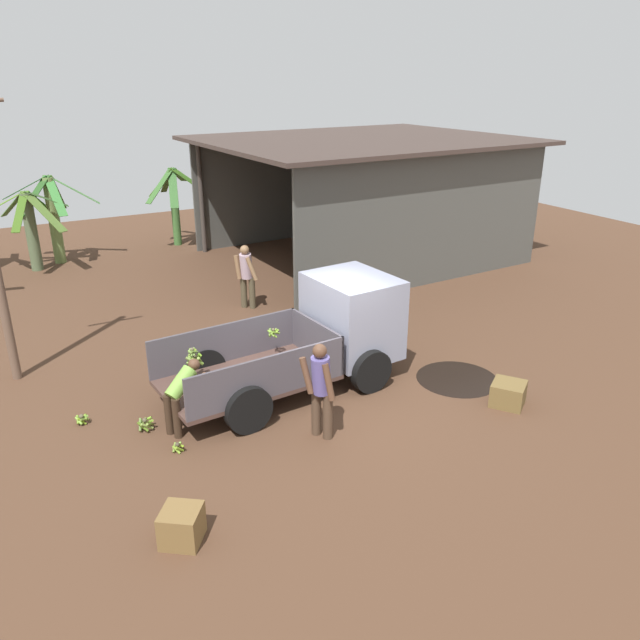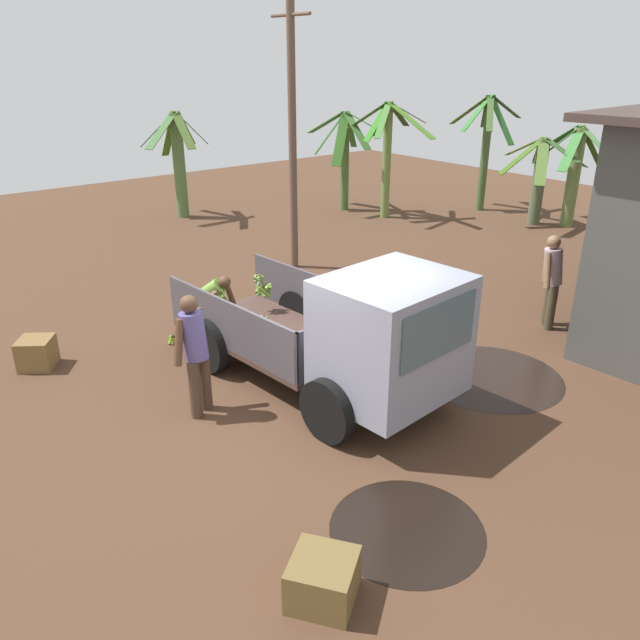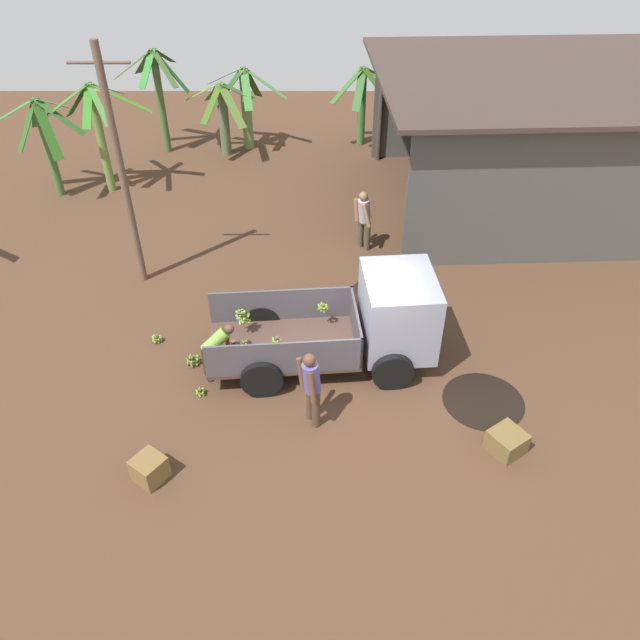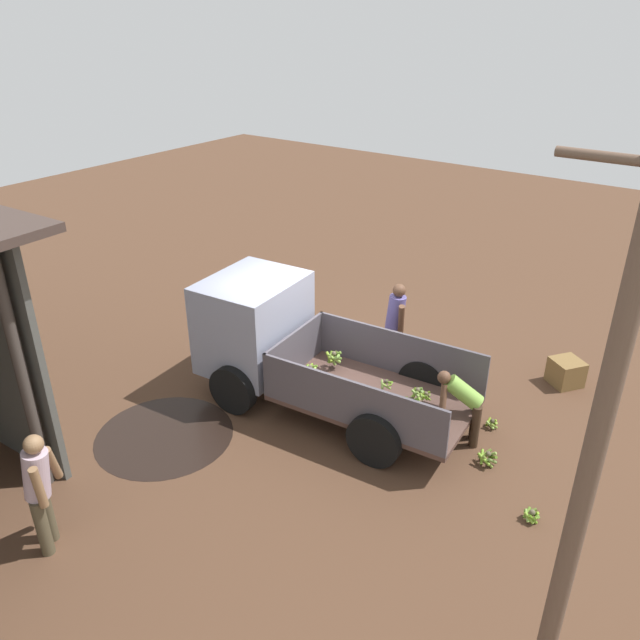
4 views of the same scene
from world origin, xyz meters
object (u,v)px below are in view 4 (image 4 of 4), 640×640
Objects in this scene: utility_pole at (589,472)px; wooden_crate_0 at (566,372)px; banana_bunch_on_ground_1 at (488,457)px; banana_bunch_on_ground_0 at (532,515)px; person_bystander_near_shed at (40,487)px; banana_bunch_on_ground_2 at (492,423)px; person_foreground_visitor at (395,323)px; cargo_truck at (277,338)px; wooden_crate_1 at (271,299)px; person_worker_loading at (463,402)px.

utility_pole is 6.92m from wooden_crate_0.
banana_bunch_on_ground_0 is at bearing 140.95° from banana_bunch_on_ground_1.
person_bystander_near_shed is 8.23× the size of banana_bunch_on_ground_2.
utility_pole is 3.33× the size of person_foreground_visitor.
cargo_truck is at bearing 17.89° from banana_bunch_on_ground_2.
person_bystander_near_shed reaches higher than wooden_crate_0.
wooden_crate_1 is at bearing 5.63° from wooden_crate_0.
banana_bunch_on_ground_2 is at bearing 166.26° from wooden_crate_1.
wooden_crate_1 is at bearing 142.42° from person_foreground_visitor.
cargo_truck is 4.86m from banana_bunch_on_ground_0.
person_worker_loading is 0.72× the size of person_bystander_near_shed.
person_bystander_near_shed is (5.63, 1.48, -2.01)m from utility_pole.
wooden_crate_0 is at bearing -79.91° from banana_bunch_on_ground_0.
banana_bunch_on_ground_1 is (0.92, -0.75, 0.03)m from banana_bunch_on_ground_0.
banana_bunch_on_ground_2 is (-3.57, -5.61, -0.85)m from person_bystander_near_shed.
wooden_crate_0 is (-0.85, -2.66, -0.49)m from person_worker_loading.
banana_bunch_on_ground_0 is (-4.74, 0.52, -0.95)m from cargo_truck.
person_foreground_visitor reaches higher than banana_bunch_on_ground_0.
person_foreground_visitor is 3.13m from banana_bunch_on_ground_1.
person_bystander_near_shed reaches higher than banana_bunch_on_ground_2.
banana_bunch_on_ground_2 is at bearing -72.18° from banana_bunch_on_ground_1.
utility_pole is 9.85× the size of wooden_crate_1.
banana_bunch_on_ground_0 is at bearing -4.99° from person_bystander_near_shed.
banana_bunch_on_ground_1 is (-3.86, -4.70, -0.81)m from person_bystander_near_shed.
person_bystander_near_shed is 5.55× the size of banana_bunch_on_ground_1.
banana_bunch_on_ground_1 is (-3.82, -0.23, -0.92)m from cargo_truck.
wooden_crate_0 is at bearing -76.33° from utility_pole.
wooden_crate_1 is (7.04, -3.08, 0.11)m from banana_bunch_on_ground_0.
person_foreground_visitor is at bearing -129.04° from cargo_truck.
cargo_truck reaches higher than wooden_crate_0.
banana_bunch_on_ground_2 is (1.22, -1.66, -0.01)m from banana_bunch_on_ground_0.
wooden_crate_1 is (7.88, -5.55, -2.74)m from utility_pole.
wooden_crate_0 is at bearing -95.11° from banana_bunch_on_ground_1.
banana_bunch_on_ground_0 is 0.80× the size of banana_bunch_on_ground_1.
utility_pole is at bearing 118.75° from banana_bunch_on_ground_1.
utility_pole is (-5.59, 2.99, 1.90)m from cargo_truck.
cargo_truck reaches higher than person_foreground_visitor.
person_foreground_visitor is 8.35× the size of banana_bunch_on_ground_2.
banana_bunch_on_ground_1 is at bearing 178.76° from cargo_truck.
utility_pole is 23.52× the size of banana_bunch_on_ground_0.
cargo_truck is at bearing -14.35° from person_worker_loading.
person_foreground_visitor is (4.31, -4.85, -2.00)m from utility_pole.
cargo_truck is 3.93m from banana_bunch_on_ground_1.
banana_bunch_on_ground_1 reaches higher than banana_bunch_on_ground_2.
person_bystander_near_shed is 6.26m from banana_bunch_on_ground_0.
utility_pole is at bearing 147.12° from cargo_truck.
banana_bunch_on_ground_0 is at bearing 100.09° from wooden_crate_0.
cargo_truck reaches higher than wooden_crate_1.
person_bystander_near_shed is 6.70m from banana_bunch_on_ground_2.
wooden_crate_0 is 6.41m from wooden_crate_1.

